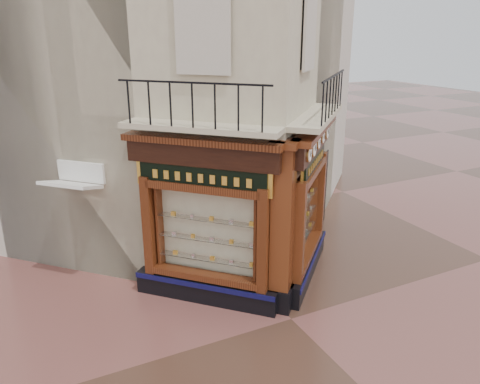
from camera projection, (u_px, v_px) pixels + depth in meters
ground at (291, 319)px, 10.47m from camera, size 80.00×80.00×0.00m
main_building at (187, 35)px, 13.73m from camera, size 11.31×11.31×12.00m
neighbour_left at (88, 51)px, 14.96m from camera, size 11.31×11.31×11.00m
neighbour_right at (228, 48)px, 17.03m from camera, size 11.31×11.31×11.00m
shopfront_left at (204, 224)px, 10.57m from camera, size 2.86×2.86×3.98m
shopfront_right at (308, 205)px, 11.74m from camera, size 2.86×2.86×3.98m
corner_pilaster at (282, 231)px, 10.26m from camera, size 0.85×0.85×3.98m
balcony at (262, 121)px, 10.35m from camera, size 5.94×2.97×1.03m
clock_a at (309, 154)px, 9.98m from camera, size 0.30×0.30×0.37m
clock_b at (314, 148)px, 10.48m from camera, size 0.32×0.32×0.41m
clock_c at (318, 142)px, 11.03m from camera, size 0.27×0.27×0.33m
clock_d at (323, 137)px, 11.60m from camera, size 0.28×0.28×0.35m
clock_e at (327, 132)px, 12.20m from camera, size 0.32×0.32×0.40m
awning at (82, 282)px, 11.99m from camera, size 1.48×1.48×0.28m
signboard_left at (202, 177)px, 10.13m from camera, size 2.30×2.30×0.62m
signboard_right at (314, 162)px, 11.35m from camera, size 1.91×1.91×0.51m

